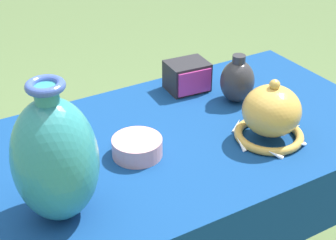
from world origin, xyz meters
The scene contains 6 objects.
display_table centered at (0.00, -0.01, 0.63)m, with size 1.31×0.66×0.70m.
vase_tall_bulbous centered at (-0.32, -0.14, 0.85)m, with size 0.18×0.18×0.32m.
vase_dome_bell centered at (0.26, -0.14, 0.77)m, with size 0.20×0.19×0.18m.
mosaic_tile_box centered at (0.23, 0.22, 0.75)m, with size 0.13×0.11×0.09m.
jar_round_charcoal centered at (0.31, 0.08, 0.77)m, with size 0.10×0.10×0.15m.
pot_squat_rose centered at (-0.08, -0.03, 0.73)m, with size 0.13×0.13×0.05m, color #D19399.
Camera 1 is at (-0.55, -1.00, 1.45)m, focal length 55.00 mm.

